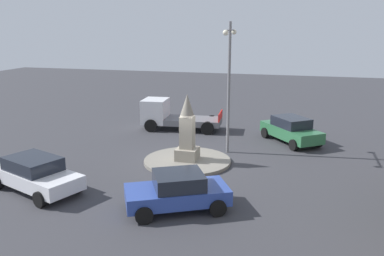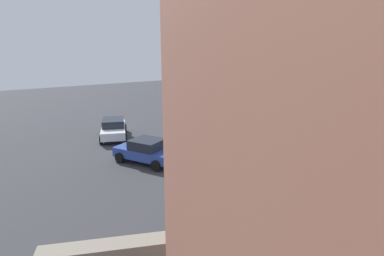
{
  "view_description": "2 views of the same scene",
  "coord_description": "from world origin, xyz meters",
  "px_view_note": "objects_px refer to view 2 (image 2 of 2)",
  "views": [
    {
      "loc": [
        -18.88,
        -5.42,
        6.77
      ],
      "look_at": [
        0.43,
        -0.13,
        1.72
      ],
      "focal_mm": 37.96,
      "sensor_mm": 36.0,
      "label": 1
    },
    {
      "loc": [
        -12.92,
        -17.98,
        6.96
      ],
      "look_at": [
        -0.91,
        0.58,
        1.16
      ],
      "focal_mm": 29.6,
      "sensor_mm": 36.0,
      "label": 2
    }
  ],
  "objects_px": {
    "monument": "(207,122)",
    "car_white_near_island": "(114,128)",
    "streetlamp": "(248,86)",
    "car_blue_far_side": "(147,151)",
    "truck_white_parked_left": "(245,114)",
    "tree_near_wall": "(289,127)",
    "car_green_approaching": "(310,138)"
  },
  "relations": [
    {
      "from": "streetlamp",
      "to": "car_blue_far_side",
      "type": "xyz_separation_m",
      "value": [
        -7.6,
        0.52,
        -3.5
      ]
    },
    {
      "from": "car_white_near_island",
      "to": "streetlamp",
      "type": "bearing_deg",
      "value": -42.47
    },
    {
      "from": "streetlamp",
      "to": "car_green_approaching",
      "type": "relative_size",
      "value": 1.63
    },
    {
      "from": "car_green_approaching",
      "to": "tree_near_wall",
      "type": "bearing_deg",
      "value": -148.08
    },
    {
      "from": "car_white_near_island",
      "to": "truck_white_parked_left",
      "type": "xyz_separation_m",
      "value": [
        11.54,
        -2.18,
        0.18
      ]
    },
    {
      "from": "monument",
      "to": "car_white_near_island",
      "type": "distance_m",
      "value": 7.36
    },
    {
      "from": "monument",
      "to": "streetlamp",
      "type": "relative_size",
      "value": 0.48
    },
    {
      "from": "car_blue_far_side",
      "to": "car_white_near_island",
      "type": "xyz_separation_m",
      "value": [
        0.15,
        6.3,
        0.02
      ]
    },
    {
      "from": "monument",
      "to": "tree_near_wall",
      "type": "xyz_separation_m",
      "value": [
        -4.19,
        -10.78,
        2.55
      ]
    },
    {
      "from": "monument",
      "to": "streetlamp",
      "type": "distance_m",
      "value": 3.85
    },
    {
      "from": "car_green_approaching",
      "to": "streetlamp",
      "type": "bearing_deg",
      "value": 131.92
    },
    {
      "from": "monument",
      "to": "car_blue_far_side",
      "type": "distance_m",
      "value": 5.51
    },
    {
      "from": "car_blue_far_side",
      "to": "tree_near_wall",
      "type": "distance_m",
      "value": 10.3
    },
    {
      "from": "streetlamp",
      "to": "truck_white_parked_left",
      "type": "xyz_separation_m",
      "value": [
        4.09,
        4.63,
        -3.3
      ]
    },
    {
      "from": "monument",
      "to": "tree_near_wall",
      "type": "height_order",
      "value": "tree_near_wall"
    },
    {
      "from": "car_white_near_island",
      "to": "truck_white_parked_left",
      "type": "relative_size",
      "value": 0.87
    },
    {
      "from": "monument",
      "to": "car_green_approaching",
      "type": "distance_m",
      "value": 7.22
    },
    {
      "from": "truck_white_parked_left",
      "to": "car_green_approaching",
      "type": "bearing_deg",
      "value": -98.27
    },
    {
      "from": "streetlamp",
      "to": "car_white_near_island",
      "type": "relative_size",
      "value": 1.5
    },
    {
      "from": "tree_near_wall",
      "to": "car_white_near_island",
      "type": "bearing_deg",
      "value": 93.55
    },
    {
      "from": "streetlamp",
      "to": "tree_near_wall",
      "type": "height_order",
      "value": "streetlamp"
    },
    {
      "from": "car_green_approaching",
      "to": "monument",
      "type": "bearing_deg",
      "value": 136.62
    },
    {
      "from": "streetlamp",
      "to": "truck_white_parked_left",
      "type": "distance_m",
      "value": 7.01
    },
    {
      "from": "car_green_approaching",
      "to": "tree_near_wall",
      "type": "xyz_separation_m",
      "value": [
        -9.4,
        -5.85,
        3.37
      ]
    },
    {
      "from": "car_blue_far_side",
      "to": "truck_white_parked_left",
      "type": "xyz_separation_m",
      "value": [
        11.68,
        4.12,
        0.19
      ]
    },
    {
      "from": "streetlamp",
      "to": "car_green_approaching",
      "type": "distance_m",
      "value": 5.59
    },
    {
      "from": "monument",
      "to": "car_green_approaching",
      "type": "height_order",
      "value": "monument"
    },
    {
      "from": "streetlamp",
      "to": "car_white_near_island",
      "type": "bearing_deg",
      "value": 137.53
    },
    {
      "from": "truck_white_parked_left",
      "to": "tree_near_wall",
      "type": "xyz_separation_m",
      "value": [
        -10.55,
        -13.76,
        3.22
      ]
    },
    {
      "from": "car_green_approaching",
      "to": "car_white_near_island",
      "type": "relative_size",
      "value": 0.92
    },
    {
      "from": "car_white_near_island",
      "to": "truck_white_parked_left",
      "type": "distance_m",
      "value": 11.74
    },
    {
      "from": "car_blue_far_side",
      "to": "tree_near_wall",
      "type": "xyz_separation_m",
      "value": [
        1.14,
        -9.64,
        3.42
      ]
    }
  ]
}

